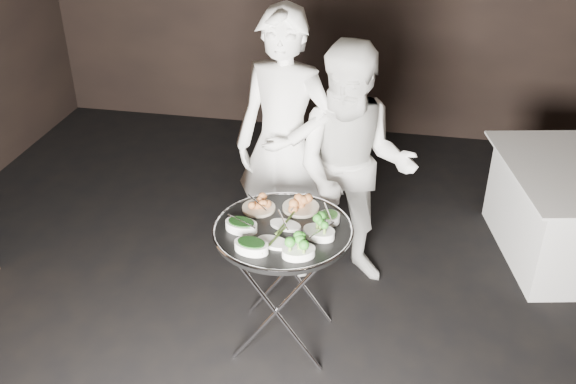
% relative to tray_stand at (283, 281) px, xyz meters
% --- Properties ---
extents(tray_stand, '(0.54, 0.45, 0.79)m').
position_rel_tray_stand_xyz_m(tray_stand, '(0.00, 0.00, 0.00)').
color(tray_stand, silver).
rests_on(tray_stand, floor).
extents(serving_tray, '(0.77, 0.77, 0.04)m').
position_rel_tray_stand_xyz_m(serving_tray, '(-0.00, 0.00, 0.35)').
color(serving_tray, black).
rests_on(serving_tray, tray_stand).
extents(potato_plate_a, '(0.19, 0.19, 0.07)m').
position_rel_tray_stand_xyz_m(potato_plate_a, '(-0.17, 0.17, 0.39)').
color(potato_plate_a, beige).
rests_on(potato_plate_a, serving_tray).
extents(potato_plate_b, '(0.22, 0.22, 0.08)m').
position_rel_tray_stand_xyz_m(potato_plate_b, '(0.06, 0.22, 0.40)').
color(potato_plate_b, beige).
rests_on(potato_plate_b, serving_tray).
extents(greens_bowl, '(0.12, 0.12, 0.07)m').
position_rel_tray_stand_xyz_m(greens_bowl, '(0.24, 0.12, 0.39)').
color(greens_bowl, silver).
rests_on(greens_bowl, serving_tray).
extents(asparagus_plate_a, '(0.20, 0.14, 0.04)m').
position_rel_tray_stand_xyz_m(asparagus_plate_a, '(0.01, 0.02, 0.38)').
color(asparagus_plate_a, silver).
rests_on(asparagus_plate_a, serving_tray).
extents(asparagus_plate_b, '(0.21, 0.15, 0.04)m').
position_rel_tray_stand_xyz_m(asparagus_plate_b, '(-0.02, -0.15, 0.38)').
color(asparagus_plate_b, silver).
rests_on(asparagus_plate_b, serving_tray).
extents(spinach_bowl_a, '(0.20, 0.15, 0.08)m').
position_rel_tray_stand_xyz_m(spinach_bowl_a, '(-0.22, -0.05, 0.40)').
color(spinach_bowl_a, silver).
rests_on(spinach_bowl_a, serving_tray).
extents(spinach_bowl_b, '(0.21, 0.15, 0.08)m').
position_rel_tray_stand_xyz_m(spinach_bowl_b, '(-0.12, -0.23, 0.40)').
color(spinach_bowl_b, silver).
rests_on(spinach_bowl_b, serving_tray).
extents(broccoli_bowl_a, '(0.20, 0.16, 0.07)m').
position_rel_tray_stand_xyz_m(broccoli_bowl_a, '(0.21, -0.04, 0.40)').
color(broccoli_bowl_a, silver).
rests_on(broccoli_bowl_a, serving_tray).
extents(broccoli_bowl_b, '(0.21, 0.18, 0.07)m').
position_rel_tray_stand_xyz_m(broccoli_bowl_b, '(0.13, -0.23, 0.40)').
color(broccoli_bowl_b, silver).
rests_on(broccoli_bowl_b, serving_tray).
extents(serving_utensils, '(0.59, 0.45, 0.01)m').
position_rel_tray_stand_xyz_m(serving_utensils, '(0.02, 0.07, 0.42)').
color(serving_utensils, silver).
rests_on(serving_utensils, serving_tray).
extents(waiter_left, '(0.74, 0.57, 1.82)m').
position_rel_tray_stand_xyz_m(waiter_left, '(-0.14, 0.76, 0.47)').
color(waiter_left, white).
rests_on(waiter_left, floor).
extents(waiter_right, '(0.83, 0.66, 1.65)m').
position_rel_tray_stand_xyz_m(waiter_right, '(0.31, 0.71, 0.38)').
color(waiter_right, white).
rests_on(waiter_right, floor).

